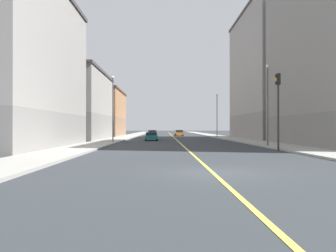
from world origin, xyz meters
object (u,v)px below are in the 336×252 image
Objects in this scene: street_lamp_right_near at (113,102)px; car_white at (152,133)px; building_right_distant at (95,113)px; car_teal at (151,136)px; traffic_light_left_near at (278,101)px; car_orange at (179,133)px; street_lamp_left_far at (217,111)px; street_lamp_left_near at (268,97)px; building_left_mid at (277,75)px; building_right_midblock at (67,106)px.

street_lamp_right_near reaches higher than car_white.
building_right_distant reaches higher than car_teal.
car_white is (-11.17, 44.70, -3.26)m from traffic_light_left_near.
building_right_distant is 19.16m from car_orange.
street_lamp_right_near is 1.92× the size of car_orange.
street_lamp_left_near is at bearing -90.00° from street_lamp_left_far.
building_left_mid reaches higher than traffic_light_left_near.
street_lamp_right_near is 1.93× the size of car_teal.
car_teal is (-11.64, 16.42, -4.17)m from street_lamp_left_near.
street_lamp_left_far is (15.86, 22.39, 0.05)m from street_lamp_right_near.
building_right_midblock is at bearing -122.98° from car_white.
building_right_distant reaches higher than street_lamp_left_near.
car_white is at bearing 83.17° from street_lamp_right_near.
building_right_distant reaches higher than traffic_light_left_near.
car_teal is at bearing -88.59° from car_white.
building_right_distant is 2.39× the size of street_lamp_right_near.
street_lamp_left_far is 15.35m from car_white.
street_lamp_left_far is 1.94× the size of car_orange.
building_left_mid is at bearing -55.78° from car_orange.
traffic_light_left_near reaches higher than car_white.
street_lamp_left_far is (24.53, -10.57, -0.06)m from building_right_distant.
building_right_midblock is 31.58m from car_orange.
street_lamp_left_near is 30.47m from street_lamp_left_far.
street_lamp_left_near is at bearing -38.90° from building_right_midblock.
car_teal is 1.00× the size of car_orange.
car_orange is (5.87, 6.39, -0.00)m from car_white.
building_left_mid is at bearing 71.58° from traffic_light_left_near.
building_right_midblock is at bearing 126.49° from street_lamp_right_near.
building_right_distant is at bearing 116.60° from traffic_light_left_near.
car_orange is at bearing 54.37° from building_right_midblock.
building_right_distant is 28.13m from car_teal.
building_left_mid is 33.77m from building_right_midblock.
traffic_light_left_near is at bearing -64.56° from car_teal.
street_lamp_right_near is 0.99× the size of street_lamp_left_far.
building_right_midblock is 14.09m from car_teal.
car_teal is (4.23, 8.34, -4.23)m from street_lamp_right_near.
car_teal is (-10.62, 22.32, -3.31)m from traffic_light_left_near.
street_lamp_left_far is 16.56m from car_orange.
traffic_light_left_near is at bearing -63.40° from building_right_distant.
traffic_light_left_near is at bearing -75.97° from car_white.
street_lamp_right_near is 38.54m from car_orange.
building_right_distant reaches higher than car_orange.
street_lamp_right_near is at bearing -53.51° from building_right_midblock.
building_right_distant is 52.51m from traffic_light_left_near.
car_teal is at bearing -161.64° from building_left_mid.
building_right_midblock is 2.37× the size of street_lamp_left_far.
street_lamp_left_near reaches higher than car_white.
building_right_distant is 47.81m from street_lamp_left_near.
building_right_midblock is 4.43× the size of car_white.
building_right_midblock reaches higher than street_lamp_right_near.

